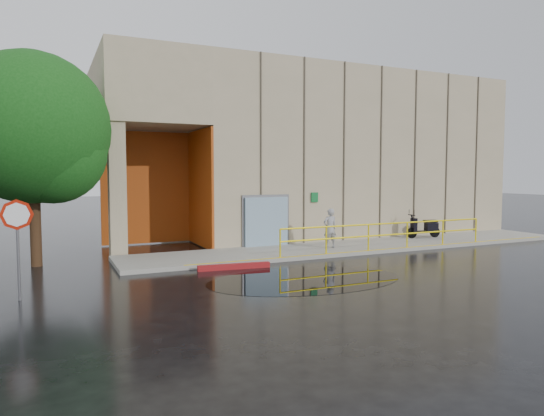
{
  "coord_description": "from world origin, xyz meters",
  "views": [
    {
      "loc": [
        -7.92,
        -12.17,
        3.09
      ],
      "look_at": [
        -0.89,
        3.0,
        1.92
      ],
      "focal_mm": 32.0,
      "sensor_mm": 36.0,
      "label": 1
    }
  ],
  "objects": [
    {
      "name": "building",
      "position": [
        5.1,
        10.98,
        4.21
      ],
      "size": [
        20.0,
        10.17,
        8.0
      ],
      "color": "tan",
      "rests_on": "ground"
    },
    {
      "name": "stop_sign",
      "position": [
        -8.62,
        1.03,
        1.82
      ],
      "size": [
        0.75,
        0.1,
        2.49
      ],
      "rotation": [
        0.0,
        0.0,
        -0.37
      ],
      "color": "#5D5D62",
      "rests_on": "ground"
    },
    {
      "name": "sidewalk",
      "position": [
        4.0,
        4.5,
        0.07
      ],
      "size": [
        20.0,
        3.0,
        0.15
      ],
      "primitive_type": "cube",
      "color": "gray",
      "rests_on": "ground"
    },
    {
      "name": "puddle",
      "position": [
        -1.13,
        0.13,
        0.0
      ],
      "size": [
        6.2,
        4.13,
        0.01
      ],
      "primitive_type": "cube",
      "rotation": [
        0.0,
        0.0,
        -0.09
      ],
      "color": "black",
      "rests_on": "ground"
    },
    {
      "name": "guardrail",
      "position": [
        4.25,
        3.15,
        0.68
      ],
      "size": [
        9.56,
        0.06,
        1.03
      ],
      "color": "yellow",
      "rests_on": "sidewalk"
    },
    {
      "name": "red_curb",
      "position": [
        -2.48,
        2.5,
        0.09
      ],
      "size": [
        2.41,
        0.45,
        0.18
      ],
      "primitive_type": "cube",
      "rotation": [
        0.0,
        0.0,
        -0.11
      ],
      "color": "maroon",
      "rests_on": "ground"
    },
    {
      "name": "scooter",
      "position": [
        7.86,
        5.12,
        0.9
      ],
      "size": [
        1.73,
        0.8,
        1.31
      ],
      "rotation": [
        0.0,
        0.0,
        -0.16
      ],
      "color": "black",
      "rests_on": "sidewalk"
    },
    {
      "name": "tree_near",
      "position": [
        -8.18,
        5.74,
        4.42
      ],
      "size": [
        5.03,
        5.03,
        7.13
      ],
      "rotation": [
        0.0,
        0.0,
        0.24
      ],
      "color": "black",
      "rests_on": "ground"
    },
    {
      "name": "person",
      "position": [
        2.23,
        4.24,
        0.94
      ],
      "size": [
        0.6,
        0.41,
        1.59
      ],
      "primitive_type": "imported",
      "rotation": [
        0.0,
        0.0,
        3.09
      ],
      "color": "#97979C",
      "rests_on": "sidewalk"
    },
    {
      "name": "ground",
      "position": [
        0.0,
        0.0,
        0.0
      ],
      "size": [
        120.0,
        120.0,
        0.0
      ],
      "primitive_type": "plane",
      "color": "black",
      "rests_on": "ground"
    }
  ]
}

